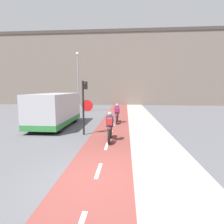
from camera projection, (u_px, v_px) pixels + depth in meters
ground_plane at (96, 179)px, 5.30m from camera, size 120.00×120.00×0.00m
bike_lane at (96, 178)px, 5.30m from camera, size 2.26×60.00×0.02m
sidewalk_strip at (174, 181)px, 5.12m from camera, size 2.40×60.00×0.05m
building_row_background at (121, 70)px, 30.54m from camera, size 60.00×5.20×11.99m
traffic_light_pole at (85, 102)px, 10.09m from camera, size 0.67×0.25×3.16m
street_lamp_far at (78, 76)px, 19.66m from camera, size 0.36×0.36×6.73m
cyclist_near at (110, 128)px, 8.99m from camera, size 0.46×1.82×1.55m
cyclist_far at (117, 114)px, 13.75m from camera, size 0.46×1.76×1.54m
van at (55, 110)px, 12.50m from camera, size 2.20×5.25×2.36m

